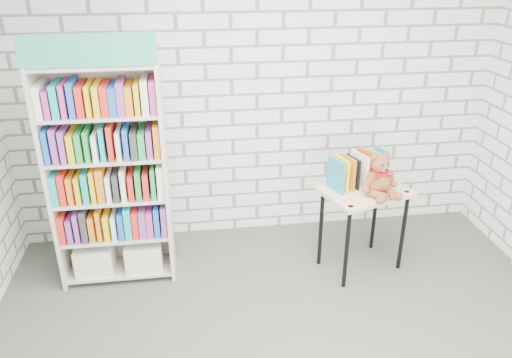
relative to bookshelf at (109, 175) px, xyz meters
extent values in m
cube|color=silver|center=(1.30, 0.64, 0.45)|extent=(4.50, 0.02, 2.80)
cube|color=beige|center=(-0.45, -0.01, -0.02)|extent=(0.03, 0.36, 1.87)
cube|color=beige|center=(0.45, -0.01, -0.02)|extent=(0.03, 0.36, 1.87)
cube|color=beige|center=(0.00, 0.17, -0.02)|extent=(0.93, 0.02, 1.87)
cube|color=teal|center=(0.00, -0.18, 1.02)|extent=(0.93, 0.02, 0.23)
cube|color=beige|center=(0.00, -0.01, -0.89)|extent=(0.87, 0.34, 0.03)
cube|color=beige|center=(0.00, -0.01, -0.54)|extent=(0.87, 0.34, 0.03)
cube|color=beige|center=(0.00, -0.01, -0.19)|extent=(0.87, 0.34, 0.03)
cube|color=beige|center=(0.00, -0.01, 0.16)|extent=(0.87, 0.34, 0.03)
cube|color=beige|center=(0.00, -0.01, 0.52)|extent=(0.87, 0.34, 0.03)
cube|color=beige|center=(0.00, -0.01, 0.89)|extent=(0.87, 0.34, 0.03)
cube|color=silver|center=(-0.21, -0.01, -0.75)|extent=(0.31, 0.30, 0.25)
cube|color=silver|center=(0.21, -0.01, -0.75)|extent=(0.31, 0.30, 0.25)
cube|color=orange|center=(0.00, -0.02, -0.40)|extent=(0.87, 0.30, 0.25)
cube|color=#BF338C|center=(0.00, -0.02, -0.05)|extent=(0.87, 0.30, 0.25)
cube|color=#19A5B2|center=(0.00, -0.02, 0.30)|extent=(0.87, 0.30, 0.25)
cube|color=white|center=(0.00, -0.02, 0.65)|extent=(0.87, 0.30, 0.25)
cube|color=tan|center=(2.11, -0.18, -0.21)|extent=(0.83, 0.69, 0.03)
cylinder|color=black|center=(1.88, -0.46, -0.59)|extent=(0.03, 0.03, 0.73)
cylinder|color=black|center=(1.76, -0.10, -0.59)|extent=(0.03, 0.03, 0.73)
cylinder|color=black|center=(2.45, -0.27, -0.59)|extent=(0.03, 0.03, 0.73)
cylinder|color=black|center=(2.33, 0.10, -0.59)|extent=(0.03, 0.03, 0.73)
cylinder|color=black|center=(1.89, -0.44, -0.19)|extent=(0.05, 0.05, 0.01)
cylinder|color=black|center=(2.44, -0.26, -0.19)|extent=(0.05, 0.05, 0.01)
cube|color=teal|center=(1.84, -0.15, -0.04)|extent=(0.08, 0.21, 0.29)
cube|color=yellow|center=(1.90, -0.13, -0.04)|extent=(0.08, 0.21, 0.29)
cube|color=#CA6F16|center=(1.96, -0.11, -0.04)|extent=(0.08, 0.21, 0.29)
cube|color=black|center=(2.01, -0.09, -0.04)|extent=(0.08, 0.21, 0.29)
cube|color=white|center=(2.07, -0.07, -0.04)|extent=(0.08, 0.21, 0.29)
cube|color=#BE4721|center=(2.13, -0.05, -0.04)|extent=(0.08, 0.21, 0.29)
cube|color=#2D55AB|center=(2.18, -0.03, -0.04)|extent=(0.08, 0.21, 0.29)
cube|color=#D3D547|center=(2.24, -0.01, -0.04)|extent=(0.08, 0.21, 0.29)
cube|color=teal|center=(2.30, 0.00, -0.04)|extent=(0.08, 0.21, 0.29)
ellipsoid|color=brown|center=(2.18, -0.25, -0.09)|extent=(0.21, 0.18, 0.21)
sphere|color=brown|center=(2.18, -0.25, 0.07)|extent=(0.15, 0.15, 0.15)
sphere|color=brown|center=(2.12, -0.25, 0.13)|extent=(0.06, 0.06, 0.06)
sphere|color=brown|center=(2.23, -0.23, 0.13)|extent=(0.06, 0.06, 0.06)
sphere|color=brown|center=(2.19, -0.31, 0.05)|extent=(0.06, 0.06, 0.06)
sphere|color=black|center=(2.17, -0.32, 0.09)|extent=(0.02, 0.02, 0.02)
sphere|color=black|center=(2.22, -0.31, 0.09)|extent=(0.02, 0.02, 0.02)
sphere|color=black|center=(2.20, -0.34, 0.06)|extent=(0.02, 0.02, 0.02)
cylinder|color=brown|center=(2.08, -0.29, -0.06)|extent=(0.11, 0.08, 0.15)
cylinder|color=brown|center=(2.28, -0.24, -0.06)|extent=(0.11, 0.10, 0.15)
sphere|color=brown|center=(2.05, -0.31, -0.12)|extent=(0.06, 0.06, 0.06)
sphere|color=brown|center=(2.32, -0.25, -0.12)|extent=(0.06, 0.06, 0.06)
cylinder|color=brown|center=(2.14, -0.36, -0.15)|extent=(0.14, 0.17, 0.08)
cylinder|color=brown|center=(2.26, -0.34, -0.15)|extent=(0.08, 0.16, 0.08)
sphere|color=brown|center=(2.13, -0.44, -0.16)|extent=(0.07, 0.07, 0.07)
sphere|color=brown|center=(2.30, -0.40, -0.16)|extent=(0.07, 0.07, 0.07)
cone|color=red|center=(2.16, -0.32, 0.00)|extent=(0.07, 0.07, 0.06)
cone|color=red|center=(2.23, -0.30, 0.00)|extent=(0.07, 0.07, 0.06)
sphere|color=red|center=(2.19, -0.31, 0.00)|extent=(0.03, 0.03, 0.03)
camera|label=1|loc=(0.65, -3.79, 1.66)|focal=35.00mm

